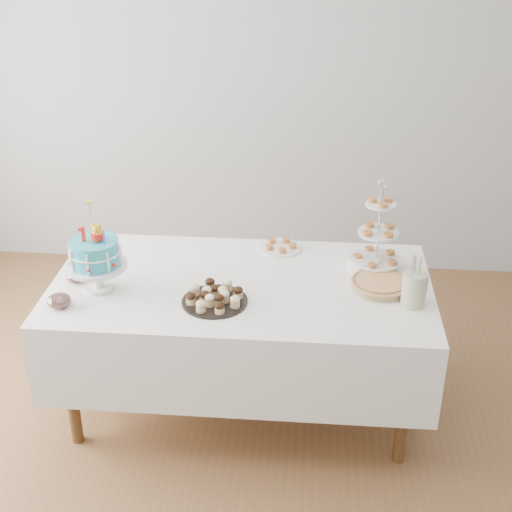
# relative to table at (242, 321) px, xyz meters

# --- Properties ---
(floor) EXTENTS (5.00, 5.00, 0.00)m
(floor) POSITION_rel_table_xyz_m (0.00, -0.30, -0.54)
(floor) COLOR brown
(floor) RESTS_ON ground
(walls) EXTENTS (5.04, 4.04, 2.70)m
(walls) POSITION_rel_table_xyz_m (0.00, -0.30, 0.81)
(walls) COLOR #A9ACAE
(walls) RESTS_ON floor
(table) EXTENTS (1.92, 1.02, 0.77)m
(table) POSITION_rel_table_xyz_m (0.00, 0.00, 0.00)
(table) COLOR white
(table) RESTS_ON floor
(birthday_cake) EXTENTS (0.30, 0.30, 0.46)m
(birthday_cake) POSITION_rel_table_xyz_m (-0.70, -0.13, 0.35)
(birthday_cake) COLOR silver
(birthday_cake) RESTS_ON table
(cupcake_tray) EXTENTS (0.32, 0.32, 0.07)m
(cupcake_tray) POSITION_rel_table_xyz_m (-0.11, -0.20, 0.26)
(cupcake_tray) COLOR black
(cupcake_tray) RESTS_ON table
(pie) EXTENTS (0.30, 0.30, 0.05)m
(pie) POSITION_rel_table_xyz_m (0.70, -0.00, 0.25)
(pie) COLOR tan
(pie) RESTS_ON table
(tiered_stand) EXTENTS (0.26, 0.26, 0.50)m
(tiered_stand) POSITION_rel_table_xyz_m (0.69, 0.20, 0.44)
(tiered_stand) COLOR silver
(tiered_stand) RESTS_ON table
(plate_stack) EXTENTS (0.18, 0.18, 0.07)m
(plate_stack) POSITION_rel_table_xyz_m (0.62, 0.20, 0.26)
(plate_stack) COLOR silver
(plate_stack) RESTS_ON table
(pastry_plate) EXTENTS (0.23, 0.23, 0.04)m
(pastry_plate) POSITION_rel_table_xyz_m (0.18, 0.40, 0.24)
(pastry_plate) COLOR silver
(pastry_plate) RESTS_ON table
(jam_bowl_a) EXTENTS (0.11, 0.11, 0.07)m
(jam_bowl_a) POSITION_rel_table_xyz_m (-0.84, -0.31, 0.26)
(jam_bowl_a) COLOR silver
(jam_bowl_a) RESTS_ON table
(jam_bowl_b) EXTENTS (0.09, 0.09, 0.06)m
(jam_bowl_b) POSITION_rel_table_xyz_m (-0.84, -0.06, 0.25)
(jam_bowl_b) COLOR silver
(jam_bowl_b) RESTS_ON table
(utensil_pitcher) EXTENTS (0.12, 0.12, 0.26)m
(utensil_pitcher) POSITION_rel_table_xyz_m (0.84, -0.14, 0.32)
(utensil_pitcher) COLOR beige
(utensil_pitcher) RESTS_ON table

